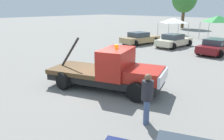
{
  "coord_description": "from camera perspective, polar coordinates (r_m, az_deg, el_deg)",
  "views": [
    {
      "loc": [
        7.46,
        -7.44,
        4.01
      ],
      "look_at": [
        0.5,
        0.0,
        1.05
      ],
      "focal_mm": 35.0,
      "sensor_mm": 36.0,
      "label": 1
    }
  ],
  "objects": [
    {
      "name": "canopy_tent_green",
      "position": [
        31.52,
        26.01,
        11.92
      ],
      "size": [
        3.27,
        3.27,
        2.96
      ],
      "color": "#9E9EA3",
      "rests_on": "ground"
    },
    {
      "name": "parked_car_cream",
      "position": [
        23.61,
        15.82,
        7.39
      ],
      "size": [
        2.62,
        4.56,
        1.34
      ],
      "rotation": [
        0.0,
        0.0,
        1.49
      ],
      "color": "beige",
      "rests_on": "ground"
    },
    {
      "name": "parked_car_maroon",
      "position": [
        21.36,
        25.49,
        5.56
      ],
      "size": [
        2.47,
        4.56,
        1.34
      ],
      "rotation": [
        0.0,
        0.0,
        1.54
      ],
      "color": "maroon",
      "rests_on": "ground"
    },
    {
      "name": "canopy_tent_white",
      "position": [
        33.23,
        15.85,
        12.39
      ],
      "size": [
        3.24,
        3.24,
        2.51
      ],
      "color": "#9E9EA3",
      "rests_on": "ground"
    },
    {
      "name": "person_near_truck",
      "position": [
        7.69,
        9.19,
        -6.54
      ],
      "size": [
        0.41,
        0.41,
        1.84
      ],
      "rotation": [
        0.0,
        0.0,
        0.39
      ],
      "color": "#475B84",
      "rests_on": "ground"
    },
    {
      "name": "tow_truck",
      "position": [
        10.84,
        -0.22,
        -0.44
      ],
      "size": [
        6.18,
        3.88,
        2.51
      ],
      "rotation": [
        0.0,
        0.0,
        0.34
      ],
      "color": "black",
      "rests_on": "ground"
    },
    {
      "name": "parked_car_tan",
      "position": [
        24.58,
        7.22,
        8.2
      ],
      "size": [
        2.91,
        4.72,
        1.34
      ],
      "rotation": [
        0.0,
        0.0,
        1.4
      ],
      "color": "tan",
      "rests_on": "ground"
    },
    {
      "name": "ground_plane",
      "position": [
        11.27,
        -1.86,
        -4.65
      ],
      "size": [
        160.0,
        160.0,
        0.0
      ],
      "primitive_type": "plane",
      "color": "gray"
    }
  ]
}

